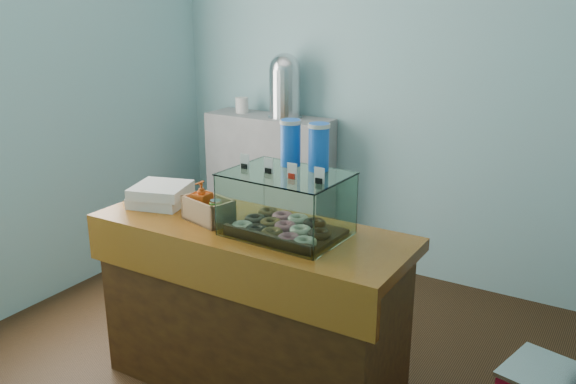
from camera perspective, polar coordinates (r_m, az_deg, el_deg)
The scene contains 8 objects.
ground at distance 3.56m, azimuth -0.96°, elevation -15.60°, with size 3.50×3.50×0.00m, color black.
room_shell at distance 2.98m, azimuth -0.62°, elevation 12.93°, with size 3.54×3.04×2.82m.
counter at distance 3.14m, azimuth -3.52°, elevation -10.76°, with size 1.60×0.60×0.90m.
back_shelf at distance 4.78m, azimuth -1.72°, elevation 0.64°, with size 1.00×0.32×1.10m, color gray.
display_case at distance 2.82m, azimuth 0.17°, elevation -0.62°, with size 0.56×0.42×0.51m.
condiment_crate at distance 3.03m, azimuth -7.61°, elevation -1.42°, with size 0.28×0.21×0.19m.
pastry_boxes at distance 3.31m, azimuth -11.81°, elevation -0.24°, with size 0.35×0.35×0.11m.
coffee_urn at distance 4.54m, azimuth -0.29°, elevation 10.06°, with size 0.26×0.26×0.47m.
Camera 1 is at (1.59, -2.51, 1.95)m, focal length 38.00 mm.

